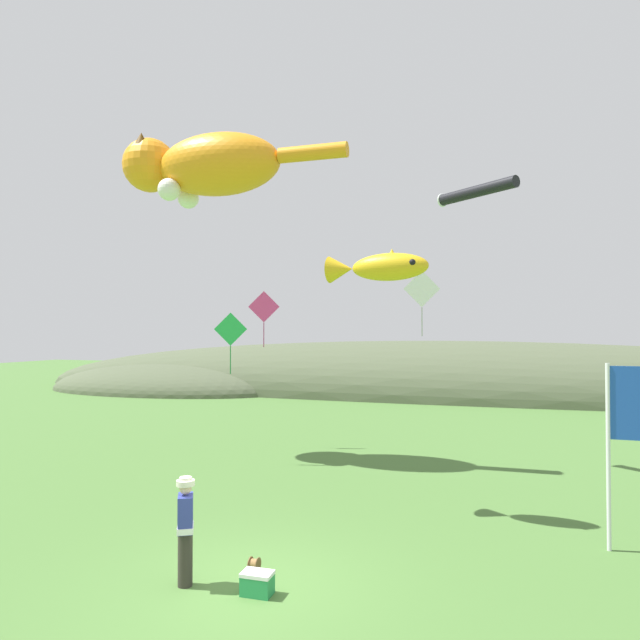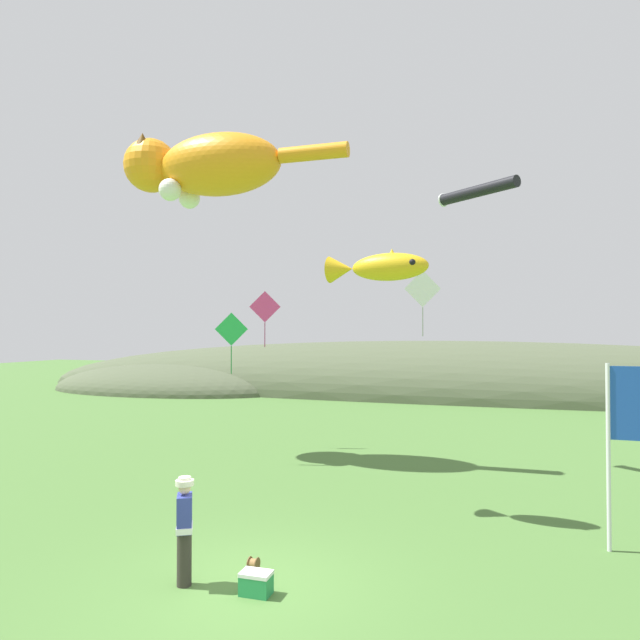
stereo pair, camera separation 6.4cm
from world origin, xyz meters
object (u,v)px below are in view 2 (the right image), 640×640
kite_spool (253,564)px  kite_tube_streamer (477,191)px  festival_banner_pole (618,429)px  kite_fish_windsock (379,267)px  kite_diamond_green (231,330)px  picnic_cooler (256,583)px  kite_giant_cat (205,167)px  kite_diamond_pink (265,307)px  kite_diamond_white (423,289)px  festival_attendant (184,527)px

kite_spool → kite_tube_streamer: size_ratio=0.10×
festival_banner_pole → kite_fish_windsock: (-4.81, 0.83, 3.34)m
festival_banner_pole → kite_fish_windsock: bearing=170.2°
festival_banner_pole → kite_diamond_green: (-10.40, 4.31, 1.90)m
picnic_cooler → kite_diamond_green: kite_diamond_green is taller
kite_giant_cat → kite_tube_streamer: kite_giant_cat is taller
kite_giant_cat → kite_diamond_pink: kite_giant_cat is taller
kite_giant_cat → kite_diamond_white: bearing=5.4°
kite_spool → kite_diamond_white: kite_diamond_white is taller
festival_banner_pole → kite_fish_windsock: size_ratio=1.45×
picnic_cooler → kite_fish_windsock: kite_fish_windsock is taller
picnic_cooler → kite_tube_streamer: 13.00m
picnic_cooler → kite_diamond_white: bearing=82.1°
kite_spool → kite_diamond_pink: kite_diamond_pink is taller
festival_attendant → kite_fish_windsock: bearing=64.5°
kite_spool → kite_fish_windsock: size_ratio=0.10×
kite_diamond_pink → kite_tube_streamer: bearing=-8.8°
kite_diamond_green → festival_banner_pole: bearing=-22.5°
kite_spool → kite_diamond_green: bearing=120.0°
kite_spool → kite_tube_streamer: (3.32, 8.81, 8.33)m
kite_diamond_green → kite_tube_streamer: bearing=11.5°
festival_attendant → kite_spool: 1.47m
kite_fish_windsock → kite_diamond_green: (-5.59, 3.48, -1.44)m
festival_banner_pole → kite_diamond_green: 11.42m
picnic_cooler → kite_diamond_pink: kite_diamond_pink is taller
kite_diamond_white → picnic_cooler: bearing=-97.9°
kite_fish_windsock → kite_tube_streamer: kite_tube_streamer is taller
kite_fish_windsock → kite_tube_streamer: (1.94, 5.01, 2.79)m
kite_diamond_pink → kite_diamond_white: 6.14m
kite_fish_windsock → kite_diamond_pink: size_ratio=1.20×
festival_banner_pole → kite_giant_cat: 14.73m
festival_attendant → kite_diamond_white: 10.74m
kite_diamond_pink → picnic_cooler: bearing=-66.6°
kite_diamond_pink → kite_fish_windsock: bearing=-47.7°
kite_tube_streamer → kite_diamond_white: (-1.61, -0.27, -2.98)m
festival_banner_pole → kite_diamond_green: size_ratio=1.82×
kite_giant_cat → kite_fish_windsock: kite_giant_cat is taller
picnic_cooler → festival_banner_pole: (5.78, 3.76, 2.14)m
kite_giant_cat → kite_diamond_pink: size_ratio=3.94×
picnic_cooler → kite_diamond_white: size_ratio=0.24×
festival_attendant → picnic_cooler: (1.26, 0.08, -0.77)m
festival_attendant → festival_banner_pole: bearing=28.6°
festival_banner_pole → kite_diamond_green: kite_diamond_green is taller
kite_fish_windsock → kite_giant_cat: bearing=149.6°
kite_spool → festival_attendant: bearing=-134.0°
festival_banner_pole → kite_tube_streamer: bearing=116.2°
kite_diamond_green → kite_diamond_pink: 2.83m
kite_tube_streamer → festival_attendant: bearing=-113.3°
festival_attendant → kite_diamond_pink: (-3.40, 10.85, 4.11)m
picnic_cooler → kite_fish_windsock: size_ratio=0.20×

